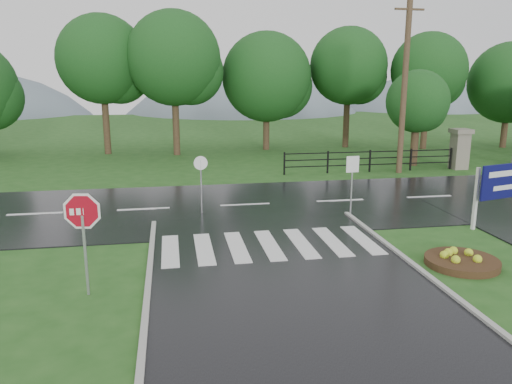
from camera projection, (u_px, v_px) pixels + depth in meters
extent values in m
plane|color=#214F1A|center=(316.00, 325.00, 10.49)|extent=(120.00, 120.00, 0.00)
cube|color=black|center=(245.00, 206.00, 20.08)|extent=(90.00, 8.00, 0.04)
cube|color=silver|center=(170.00, 250.00, 14.78)|extent=(0.50, 2.80, 0.02)
cube|color=silver|center=(204.00, 248.00, 14.94)|extent=(0.50, 2.80, 0.02)
cube|color=silver|center=(237.00, 247.00, 15.11)|extent=(0.50, 2.80, 0.02)
cube|color=silver|center=(269.00, 245.00, 15.27)|extent=(0.50, 2.80, 0.02)
cube|color=silver|center=(301.00, 243.00, 15.44)|extent=(0.50, 2.80, 0.02)
cube|color=silver|center=(332.00, 241.00, 15.61)|extent=(0.50, 2.80, 0.02)
cube|color=silver|center=(362.00, 239.00, 15.77)|extent=(0.50, 2.80, 0.02)
cube|color=gray|center=(459.00, 151.00, 27.77)|extent=(0.80, 0.80, 2.00)
cube|color=#6B6659|center=(461.00, 131.00, 27.51)|extent=(1.00, 1.00, 0.24)
cube|color=black|center=(370.00, 165.00, 27.03)|extent=(9.50, 0.05, 0.05)
cube|color=black|center=(370.00, 158.00, 26.95)|extent=(9.50, 0.05, 0.05)
cube|color=black|center=(370.00, 152.00, 26.87)|extent=(9.50, 0.05, 0.05)
cube|color=black|center=(284.00, 163.00, 26.20)|extent=(0.08, 0.08, 1.20)
cube|color=black|center=(451.00, 158.00, 27.78)|extent=(0.08, 0.08, 1.20)
sphere|color=slate|center=(244.00, 222.00, 78.12)|extent=(48.00, 48.00, 48.00)
sphere|color=slate|center=(412.00, 188.00, 81.78)|extent=(36.00, 36.00, 36.00)
cube|color=#939399|center=(86.00, 256.00, 11.72)|extent=(0.06, 0.06, 1.97)
cylinder|color=white|center=(82.00, 211.00, 11.49)|extent=(1.17, 0.20, 1.18)
cylinder|color=#A40B1C|center=(82.00, 211.00, 11.48)|extent=(1.02, 0.19, 1.03)
cube|color=silver|center=(476.00, 199.00, 16.76)|extent=(0.13, 0.13, 2.14)
cube|color=#0B0B4B|center=(509.00, 180.00, 16.82)|extent=(2.50, 0.72, 1.18)
cube|color=white|center=(511.00, 173.00, 16.73)|extent=(1.97, 0.53, 0.19)
cube|color=white|center=(509.00, 187.00, 16.84)|extent=(1.45, 0.40, 0.16)
cylinder|color=#332111|center=(462.00, 262.00, 13.76)|extent=(1.99, 1.99, 0.20)
cube|color=#939399|center=(351.00, 187.00, 18.57)|extent=(0.04, 0.04, 2.09)
cube|color=white|center=(353.00, 164.00, 18.35)|extent=(0.50, 0.05, 0.61)
cylinder|color=#939399|center=(201.00, 187.00, 18.62)|extent=(0.06, 0.06, 2.07)
cylinder|color=white|center=(201.00, 163.00, 18.39)|extent=(0.52, 0.06, 0.52)
cylinder|color=#473523|center=(404.00, 87.00, 25.86)|extent=(0.30, 0.30, 9.06)
cube|color=brown|center=(410.00, 9.00, 24.98)|extent=(1.61, 0.18, 0.10)
cylinder|color=#3D2B1C|center=(415.00, 139.00, 28.76)|extent=(0.45, 0.45, 3.07)
sphere|color=#144117|center=(418.00, 101.00, 28.27)|extent=(3.55, 3.55, 3.55)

